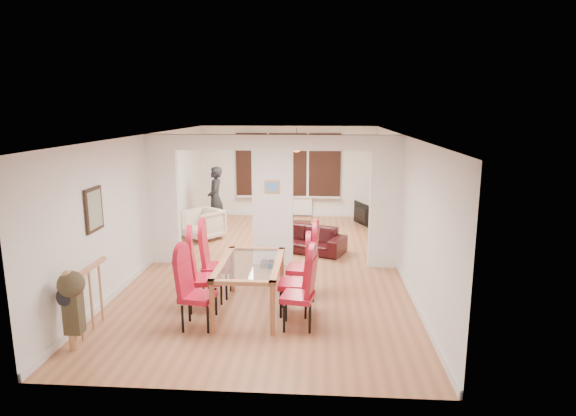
# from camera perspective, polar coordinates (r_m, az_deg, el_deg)

# --- Properties ---
(floor) EXTENTS (5.00, 9.00, 0.01)m
(floor) POSITION_cam_1_polar(r_m,az_deg,el_deg) (9.82, -1.77, -6.63)
(floor) COLOR #A46642
(floor) RESTS_ON ground
(room_walls) EXTENTS (5.00, 9.00, 2.60)m
(room_walls) POSITION_cam_1_polar(r_m,az_deg,el_deg) (9.49, -1.82, 0.84)
(room_walls) COLOR silver
(room_walls) RESTS_ON floor
(divider_wall) EXTENTS (5.00, 0.18, 2.60)m
(divider_wall) POSITION_cam_1_polar(r_m,az_deg,el_deg) (9.49, -1.82, 0.84)
(divider_wall) COLOR white
(divider_wall) RESTS_ON floor
(bay_window_blinds) EXTENTS (3.00, 0.08, 1.80)m
(bay_window_blinds) POSITION_cam_1_polar(r_m,az_deg,el_deg) (13.84, 0.00, 5.14)
(bay_window_blinds) COLOR black
(bay_window_blinds) RESTS_ON room_walls
(radiator) EXTENTS (1.40, 0.08, 0.50)m
(radiator) POSITION_cam_1_polar(r_m,az_deg,el_deg) (13.99, -0.01, 0.23)
(radiator) COLOR white
(radiator) RESTS_ON floor
(pendant_light) EXTENTS (0.36, 0.36, 0.36)m
(pendant_light) POSITION_cam_1_polar(r_m,az_deg,el_deg) (12.63, 1.02, 7.46)
(pendant_light) COLOR orange
(pendant_light) RESTS_ON room_walls
(stair_newel) EXTENTS (0.40, 1.20, 1.10)m
(stair_newel) POSITION_cam_1_polar(r_m,az_deg,el_deg) (7.32, -22.53, -9.56)
(stair_newel) COLOR #B57B53
(stair_newel) RESTS_ON floor
(wall_poster) EXTENTS (0.04, 0.52, 0.67)m
(wall_poster) POSITION_cam_1_polar(r_m,az_deg,el_deg) (7.82, -22.01, -0.16)
(wall_poster) COLOR gray
(wall_poster) RESTS_ON room_walls
(pillar_photo) EXTENTS (0.30, 0.03, 0.25)m
(pillar_photo) POSITION_cam_1_polar(r_m,az_deg,el_deg) (9.34, -1.89, 2.53)
(pillar_photo) COLOR #4C8CD8
(pillar_photo) RESTS_ON divider_wall
(dining_table) EXTENTS (0.95, 1.68, 0.79)m
(dining_table) POSITION_cam_1_polar(r_m,az_deg,el_deg) (7.54, -4.48, -9.28)
(dining_table) COLOR #9F603A
(dining_table) RESTS_ON floor
(dining_chair_la) EXTENTS (0.51, 0.51, 1.10)m
(dining_chair_la) POSITION_cam_1_polar(r_m,az_deg,el_deg) (7.05, -10.68, -9.65)
(dining_chair_la) COLOR #A71127
(dining_chair_la) RESTS_ON floor
(dining_chair_lb) EXTENTS (0.56, 0.56, 1.18)m
(dining_chair_lb) POSITION_cam_1_polar(r_m,az_deg,el_deg) (7.60, -9.76, -7.67)
(dining_chair_lb) COLOR #A71127
(dining_chair_lb) RESTS_ON floor
(dining_chair_lc) EXTENTS (0.50, 0.50, 1.16)m
(dining_chair_lc) POSITION_cam_1_polar(r_m,az_deg,el_deg) (8.15, -8.45, -6.38)
(dining_chair_lc) COLOR #A71127
(dining_chair_lc) RESTS_ON floor
(dining_chair_ra) EXTENTS (0.51, 0.51, 1.10)m
(dining_chair_ra) POSITION_cam_1_polar(r_m,az_deg,el_deg) (6.93, 1.15, -9.82)
(dining_chair_ra) COLOR #A71127
(dining_chair_ra) RESTS_ON floor
(dining_chair_rb) EXTENTS (0.47, 0.47, 1.13)m
(dining_chair_rb) POSITION_cam_1_polar(r_m,az_deg,el_deg) (7.37, 0.70, -8.32)
(dining_chair_rb) COLOR #A71127
(dining_chair_rb) RESTS_ON floor
(dining_chair_rc) EXTENTS (0.51, 0.51, 1.17)m
(dining_chair_rc) POSITION_cam_1_polar(r_m,az_deg,el_deg) (7.98, 1.63, -6.60)
(dining_chair_rc) COLOR #A71127
(dining_chair_rc) RESTS_ON floor
(sofa) EXTENTS (2.00, 1.37, 0.54)m
(sofa) POSITION_cam_1_polar(r_m,az_deg,el_deg) (10.64, 1.72, -3.64)
(sofa) COLOR black
(sofa) RESTS_ON floor
(armchair) EXTENTS (1.10, 1.11, 0.72)m
(armchair) POSITION_cam_1_polar(r_m,az_deg,el_deg) (11.72, -9.98, -1.92)
(armchair) COLOR beige
(armchair) RESTS_ON floor
(person) EXTENTS (0.66, 0.49, 1.64)m
(person) POSITION_cam_1_polar(r_m,az_deg,el_deg) (12.46, -8.60, 1.11)
(person) COLOR black
(person) RESTS_ON floor
(television) EXTENTS (1.00, 0.52, 0.59)m
(television) POSITION_cam_1_polar(r_m,az_deg,el_deg) (13.04, 8.50, -0.78)
(television) COLOR black
(television) RESTS_ON floor
(coffee_table) EXTENTS (0.97, 0.55, 0.21)m
(coffee_table) POSITION_cam_1_polar(r_m,az_deg,el_deg) (12.43, 0.55, -2.16)
(coffee_table) COLOR black
(coffee_table) RESTS_ON floor
(bottle) EXTENTS (0.06, 0.06, 0.26)m
(bottle) POSITION_cam_1_polar(r_m,az_deg,el_deg) (12.35, 0.50, -1.12)
(bottle) COLOR #143F19
(bottle) RESTS_ON coffee_table
(bowl) EXTENTS (0.24, 0.24, 0.06)m
(bowl) POSITION_cam_1_polar(r_m,az_deg,el_deg) (12.38, -0.25, -1.56)
(bowl) COLOR black
(bowl) RESTS_ON coffee_table
(shoes) EXTENTS (0.26, 0.28, 0.11)m
(shoes) POSITION_cam_1_polar(r_m,az_deg,el_deg) (9.61, -2.48, -6.72)
(shoes) COLOR black
(shoes) RESTS_ON floor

